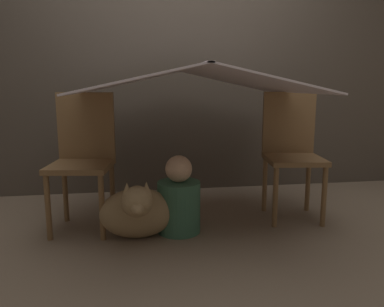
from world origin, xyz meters
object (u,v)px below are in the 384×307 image
Objects in this scene: person_front at (179,201)px; chair_left at (83,154)px; dog at (137,211)px; chair_right at (292,149)px.

chair_left is at bearing 162.07° from person_front.
person_front is at bearing 17.87° from dog.
chair_right is (1.52, 0.00, 0.00)m from chair_left.
chair_right is 0.95m from person_front.
chair_right reaches higher than person_front.
chair_right is at bearing 14.37° from dog.
chair_left and chair_right have the same top height.
chair_left is 1.77× the size of person_front.
person_front reaches higher than dog.
person_front is (0.64, -0.21, -0.30)m from chair_left.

